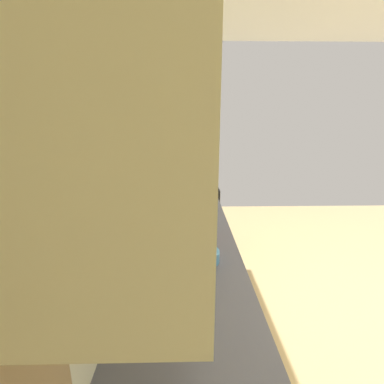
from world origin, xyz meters
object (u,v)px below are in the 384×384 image
(oven_range, at_px, (190,217))
(microwave, at_px, (185,190))
(bowl, at_px, (203,255))
(kettle, at_px, (200,227))

(oven_range, relative_size, microwave, 2.31)
(oven_range, xyz_separation_m, bowl, (-1.82, -0.05, 0.47))
(oven_range, bearing_deg, microwave, 176.12)
(oven_range, xyz_separation_m, microwave, (-0.76, 0.05, 0.57))
(microwave, height_order, kettle, microwave)
(oven_range, height_order, microwave, microwave)
(bowl, bearing_deg, oven_range, 1.68)
(oven_range, bearing_deg, bowl, -178.32)
(bowl, bearing_deg, microwave, 5.65)
(kettle, bearing_deg, microwave, 8.09)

